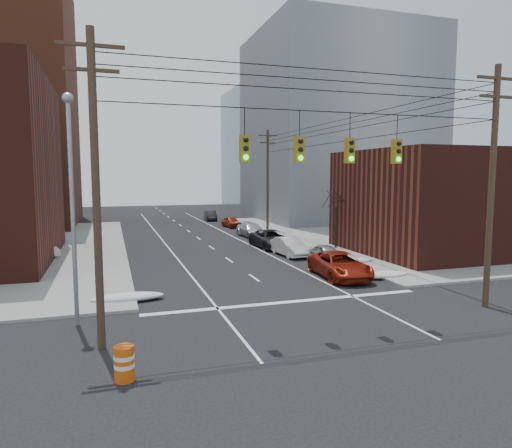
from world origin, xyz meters
TOP-DOWN VIEW (x-y plane):
  - ground at (0.00, 0.00)m, footprint 160.00×160.00m
  - sidewalk_ne at (27.00, 27.00)m, footprint 40.00×40.00m
  - building_office at (22.00, 44.00)m, footprint 22.00×20.00m
  - building_glass at (24.00, 70.00)m, footprint 20.00×18.00m
  - building_storefront at (18.00, 16.00)m, footprint 16.00×12.00m
  - utility_pole_left at (-8.50, 3.00)m, footprint 2.20×0.28m
  - utility_pole_right at (8.50, 3.00)m, footprint 2.20×0.28m
  - utility_pole_far at (8.50, 34.00)m, footprint 2.20×0.28m
  - traffic_signals at (0.10, 2.97)m, footprint 17.00×0.42m
  - street_light at (-9.50, 6.00)m, footprint 0.44×0.44m
  - bare_tree at (9.59, 20.00)m, footprint 2.09×2.20m
  - snow_nw at (-7.40, 9.00)m, footprint 3.50×1.08m
  - snow_ne at (7.40, 9.50)m, footprint 3.00×1.08m
  - snow_east_far at (7.40, 14.00)m, footprint 4.00×1.08m
  - red_pickup at (4.95, 10.55)m, footprint 2.95×5.59m
  - parked_car_a at (6.40, 15.17)m, footprint 1.49×3.61m
  - parked_car_b at (4.80, 18.30)m, footprint 1.79×4.32m
  - parked_car_c at (4.80, 22.39)m, footprint 2.75×5.49m
  - parked_car_d at (5.20, 29.43)m, footprint 2.34×4.90m
  - parked_car_e at (5.43, 38.07)m, footprint 1.90×3.83m
  - parked_car_f at (4.80, 46.88)m, footprint 1.80×4.14m
  - lot_car_a at (-13.60, 21.83)m, footprint 4.11×2.32m
  - lot_car_b at (-14.81, 28.90)m, footprint 4.82×2.77m
  - construction_barrel at (-7.81, 0.12)m, footprint 0.81×0.81m

SIDE VIEW (x-z plane):
  - ground at x=0.00m, z-range 0.00..0.00m
  - sidewalk_ne at x=27.00m, z-range 0.00..0.15m
  - snow_nw at x=-7.40m, z-range 0.00..0.42m
  - snow_ne at x=7.40m, z-range 0.00..0.42m
  - snow_east_far at x=7.40m, z-range 0.00..0.42m
  - construction_barrel at x=-7.81m, z-range 0.02..1.08m
  - parked_car_a at x=6.40m, z-range 0.00..1.22m
  - parked_car_e at x=5.43m, z-range 0.00..1.25m
  - parked_car_f at x=4.80m, z-range 0.00..1.33m
  - parked_car_d at x=5.20m, z-range 0.00..1.38m
  - parked_car_b at x=4.80m, z-range 0.00..1.39m
  - parked_car_c at x=4.80m, z-range 0.00..1.49m
  - red_pickup at x=4.95m, z-range 0.00..1.50m
  - lot_car_b at x=-14.81m, z-range 0.15..1.41m
  - lot_car_a at x=-13.60m, z-range 0.15..1.43m
  - bare_tree at x=9.59m, z-range -0.15..4.79m
  - building_storefront at x=18.00m, z-range 0.00..8.00m
  - street_light at x=-9.50m, z-range 0.88..10.20m
  - utility_pole_left at x=-8.50m, z-range 0.28..11.28m
  - utility_pole_right at x=8.50m, z-range 0.28..11.28m
  - utility_pole_far at x=8.50m, z-range 0.28..11.28m
  - traffic_signals at x=0.10m, z-range 6.16..8.18m
  - building_glass at x=24.00m, z-range 0.00..22.00m
  - building_office at x=22.00m, z-range 0.00..25.00m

